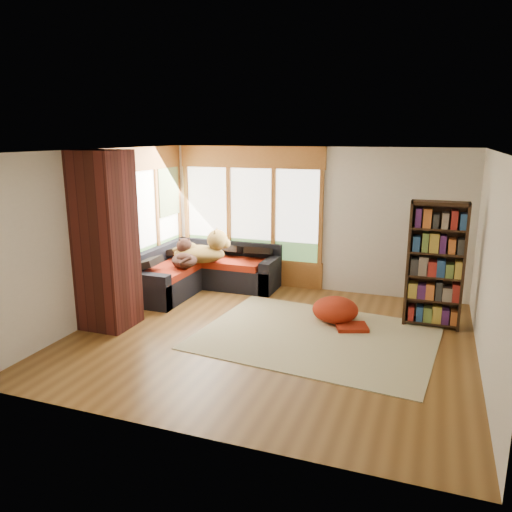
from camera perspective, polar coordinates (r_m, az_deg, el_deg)
The scene contains 17 objects.
floor at distance 7.18m, azimuth 1.51°, elevation -9.30°, with size 5.50×5.50×0.00m, color brown.
ceiling at distance 6.61m, azimuth 1.66°, elevation 11.93°, with size 5.50×5.50×0.00m, color white.
wall_back at distance 9.14m, azimuth 6.54°, elevation 4.15°, with size 5.50×0.04×2.60m, color silver.
wall_front at distance 4.56m, azimuth -8.41°, elevation -5.74°, with size 5.50×0.04×2.60m, color silver.
wall_left at distance 8.05m, azimuth -17.34°, elevation 2.32°, with size 0.04×5.00×2.60m, color silver.
wall_right at distance 6.49m, azimuth 25.31°, elevation -1.06°, with size 0.04×5.00×2.60m, color silver.
windows_back at distance 9.45m, azimuth -0.61°, elevation 4.86°, with size 2.82×0.10×1.90m.
windows_left at distance 9.00m, azimuth -12.63°, elevation 4.08°, with size 0.10×2.62×1.90m.
roller_blind at distance 9.63m, azimuth -9.96°, elevation 7.23°, with size 0.03×0.72×0.90m, color #778C57.
brick_chimney at distance 7.57m, azimuth -16.81°, elevation 1.66°, with size 0.70×0.70×2.60m, color #471914.
sectional_sofa at distance 9.27m, azimuth -6.64°, elevation -2.02°, with size 2.20×2.20×0.80m.
area_rug at distance 7.26m, azimuth 6.88°, elevation -9.09°, with size 3.24×2.48×0.01m, color #ECE6C0.
bookshelf at distance 7.77m, azimuth 19.80°, elevation -1.00°, with size 0.81×0.27×1.88m.
pouf at distance 7.79m, azimuth 9.05°, elevation -5.99°, with size 0.70×0.70×0.38m, color #9F210B.
dog_tan at distance 9.05m, azimuth -6.02°, elevation 0.90°, with size 1.08×0.81×0.54m.
dog_brindle at distance 8.89m, azimuth -8.17°, elevation 0.13°, with size 0.71×0.83×0.40m.
throw_pillows at distance 9.16m, azimuth -6.07°, elevation 0.98°, with size 1.98×1.68×0.45m.
Camera 1 is at (2.07, -6.27, 2.81)m, focal length 35.00 mm.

